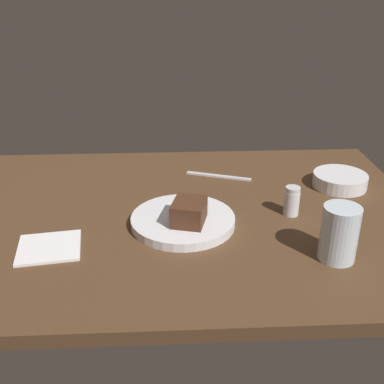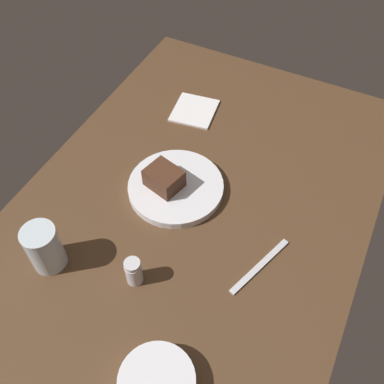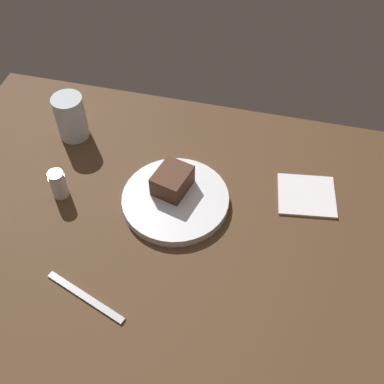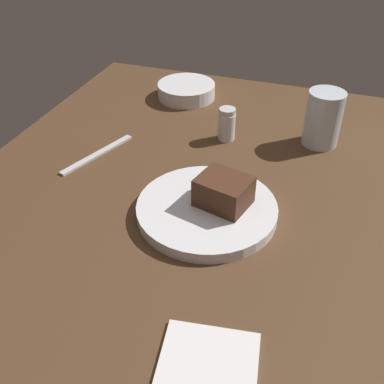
{
  "view_description": "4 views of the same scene",
  "coord_description": "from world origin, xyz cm",
  "px_view_note": "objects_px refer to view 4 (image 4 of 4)",
  "views": [
    {
      "loc": [
        -2.78,
        -102.49,
        57.37
      ],
      "look_at": [
        2.41,
        -0.66,
        8.75
      ],
      "focal_mm": 43.89,
      "sensor_mm": 36.0,
      "label": 1
    },
    {
      "loc": [
        61.65,
        29.17,
        91.97
      ],
      "look_at": [
        3.03,
        -0.1,
        8.95
      ],
      "focal_mm": 41.38,
      "sensor_mm": 36.0,
      "label": 2
    },
    {
      "loc": [
        -19.77,
        59.21,
        89.56
      ],
      "look_at": [
        -3.89,
        -6.2,
        8.08
      ],
      "focal_mm": 44.85,
      "sensor_mm": 36.0,
      "label": 3
    },
    {
      "loc": [
        -59.35,
        -23.8,
        53.7
      ],
      "look_at": [
        -0.55,
        -3.73,
        7.64
      ],
      "focal_mm": 42.8,
      "sensor_mm": 36.0,
      "label": 4
    }
  ],
  "objects_px": {
    "salt_shaker": "(227,124)",
    "side_bowl": "(186,91)",
    "dessert_plate": "(207,210)",
    "folded_napkin": "(207,372)",
    "butter_knife": "(97,154)",
    "chocolate_cake_slice": "(224,191)",
    "water_glass": "(323,119)"
  },
  "relations": [
    {
      "from": "side_bowl",
      "to": "butter_knife",
      "type": "height_order",
      "value": "side_bowl"
    },
    {
      "from": "side_bowl",
      "to": "folded_napkin",
      "type": "height_order",
      "value": "side_bowl"
    },
    {
      "from": "chocolate_cake_slice",
      "to": "side_bowl",
      "type": "height_order",
      "value": "chocolate_cake_slice"
    },
    {
      "from": "chocolate_cake_slice",
      "to": "salt_shaker",
      "type": "bearing_deg",
      "value": 14.09
    },
    {
      "from": "chocolate_cake_slice",
      "to": "water_glass",
      "type": "height_order",
      "value": "water_glass"
    },
    {
      "from": "dessert_plate",
      "to": "side_bowl",
      "type": "relative_size",
      "value": 1.67
    },
    {
      "from": "chocolate_cake_slice",
      "to": "side_bowl",
      "type": "relative_size",
      "value": 0.58
    },
    {
      "from": "salt_shaker",
      "to": "butter_knife",
      "type": "bearing_deg",
      "value": 123.04
    },
    {
      "from": "water_glass",
      "to": "folded_napkin",
      "type": "xyz_separation_m",
      "value": [
        -0.6,
        0.07,
        -0.06
      ]
    },
    {
      "from": "salt_shaker",
      "to": "side_bowl",
      "type": "distance_m",
      "value": 0.23
    },
    {
      "from": "butter_knife",
      "to": "folded_napkin",
      "type": "height_order",
      "value": "folded_napkin"
    },
    {
      "from": "dessert_plate",
      "to": "folded_napkin",
      "type": "xyz_separation_m",
      "value": [
        -0.29,
        -0.09,
        -0.01
      ]
    },
    {
      "from": "dessert_plate",
      "to": "folded_napkin",
      "type": "bearing_deg",
      "value": -162.62
    },
    {
      "from": "salt_shaker",
      "to": "dessert_plate",
      "type": "bearing_deg",
      "value": -171.82
    },
    {
      "from": "side_bowl",
      "to": "dessert_plate",
      "type": "bearing_deg",
      "value": -156.35
    },
    {
      "from": "chocolate_cake_slice",
      "to": "dessert_plate",
      "type": "bearing_deg",
      "value": 117.61
    },
    {
      "from": "water_glass",
      "to": "butter_knife",
      "type": "xyz_separation_m",
      "value": [
        -0.2,
        0.43,
        -0.06
      ]
    },
    {
      "from": "folded_napkin",
      "to": "salt_shaker",
      "type": "bearing_deg",
      "value": 13.07
    },
    {
      "from": "side_bowl",
      "to": "folded_napkin",
      "type": "xyz_separation_m",
      "value": [
        -0.73,
        -0.28,
        -0.02
      ]
    },
    {
      "from": "water_glass",
      "to": "butter_knife",
      "type": "relative_size",
      "value": 0.62
    },
    {
      "from": "side_bowl",
      "to": "butter_knife",
      "type": "bearing_deg",
      "value": 165.93
    },
    {
      "from": "water_glass",
      "to": "folded_napkin",
      "type": "bearing_deg",
      "value": 173.69
    },
    {
      "from": "water_glass",
      "to": "butter_knife",
      "type": "distance_m",
      "value": 0.48
    },
    {
      "from": "dessert_plate",
      "to": "butter_knife",
      "type": "distance_m",
      "value": 0.3
    },
    {
      "from": "dessert_plate",
      "to": "butter_knife",
      "type": "height_order",
      "value": "dessert_plate"
    },
    {
      "from": "dessert_plate",
      "to": "chocolate_cake_slice",
      "type": "bearing_deg",
      "value": -62.39
    },
    {
      "from": "chocolate_cake_slice",
      "to": "side_bowl",
      "type": "xyz_separation_m",
      "value": [
        0.43,
        0.22,
        -0.03
      ]
    },
    {
      "from": "chocolate_cake_slice",
      "to": "butter_knife",
      "type": "bearing_deg",
      "value": 71.69
    },
    {
      "from": "dessert_plate",
      "to": "butter_knife",
      "type": "relative_size",
      "value": 1.29
    },
    {
      "from": "butter_knife",
      "to": "water_glass",
      "type": "bearing_deg",
      "value": 134.29
    },
    {
      "from": "chocolate_cake_slice",
      "to": "folded_napkin",
      "type": "relative_size",
      "value": 0.65
    },
    {
      "from": "dessert_plate",
      "to": "salt_shaker",
      "type": "xyz_separation_m",
      "value": [
        0.27,
        0.04,
        0.03
      ]
    }
  ]
}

